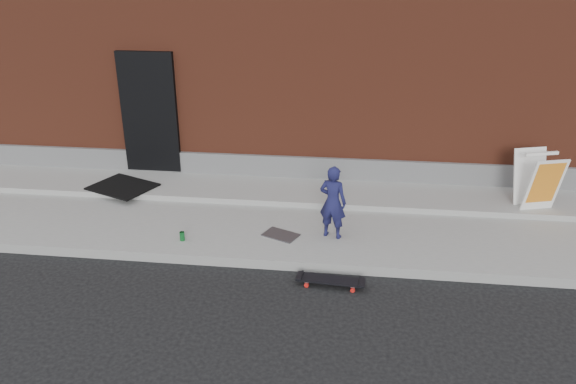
# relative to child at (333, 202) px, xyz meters

# --- Properties ---
(ground) EXTENTS (80.00, 80.00, 0.00)m
(ground) POSITION_rel_child_xyz_m (-0.92, -0.84, -0.72)
(ground) COLOR black
(ground) RESTS_ON ground
(sidewalk) EXTENTS (20.00, 3.00, 0.15)m
(sidewalk) POSITION_rel_child_xyz_m (-0.92, 0.66, -0.64)
(sidewalk) COLOR gray
(sidewalk) RESTS_ON ground
(apron) EXTENTS (20.00, 1.20, 0.10)m
(apron) POSITION_rel_child_xyz_m (-0.92, 1.56, -0.52)
(apron) COLOR #979892
(apron) RESTS_ON sidewalk
(building) EXTENTS (20.00, 8.10, 5.00)m
(building) POSITION_rel_child_xyz_m (-0.92, 6.15, 1.78)
(building) COLOR brown
(building) RESTS_ON ground
(child) EXTENTS (0.48, 0.38, 1.14)m
(child) POSITION_rel_child_xyz_m (0.00, 0.00, 0.00)
(child) COLOR #191A47
(child) RESTS_ON sidewalk
(skateboard) EXTENTS (0.91, 0.30, 0.10)m
(skateboard) POSITION_rel_child_xyz_m (0.04, -1.15, -0.64)
(skateboard) COLOR red
(skateboard) RESTS_ON ground
(pizza_sign) EXTENTS (0.74, 0.81, 0.95)m
(pizza_sign) POSITION_rel_child_xyz_m (3.27, 1.26, 0.01)
(pizza_sign) COLOR white
(pizza_sign) RESTS_ON apron
(soda_can) EXTENTS (0.08, 0.08, 0.14)m
(soda_can) POSITION_rel_child_xyz_m (-2.22, -0.40, -0.50)
(soda_can) COLOR #1B8937
(soda_can) RESTS_ON sidewalk
(doormat) EXTENTS (1.30, 1.20, 0.03)m
(doormat) POSITION_rel_child_xyz_m (-3.82, 1.24, -0.45)
(doormat) COLOR black
(doormat) RESTS_ON apron
(utility_plate) EXTENTS (0.61, 0.52, 0.02)m
(utility_plate) POSITION_rel_child_xyz_m (-0.78, -0.07, -0.56)
(utility_plate) COLOR #4F4E53
(utility_plate) RESTS_ON sidewalk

